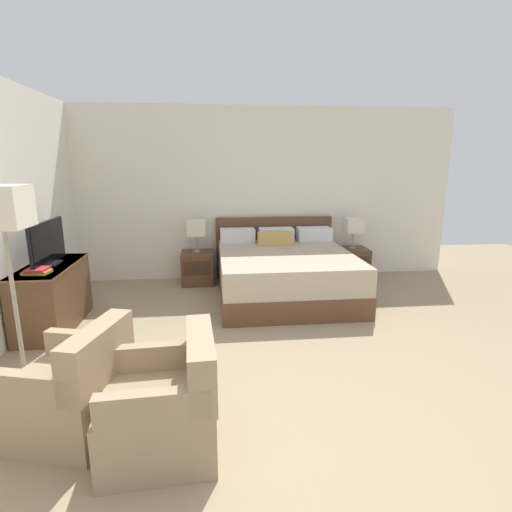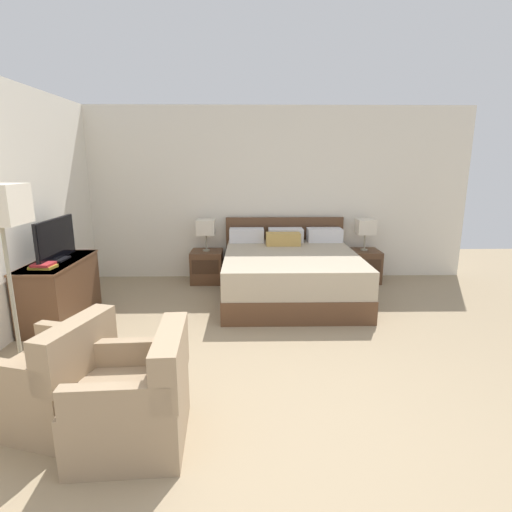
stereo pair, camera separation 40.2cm
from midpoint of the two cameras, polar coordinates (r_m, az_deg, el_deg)
name	(u,v)px [view 1 (the left image)]	position (r m, az deg, el deg)	size (l,w,h in m)	color
ground_plane	(308,444)	(2.87, 3.02, -25.31)	(11.89, 11.89, 0.00)	#998466
wall_back	(250,194)	(6.23, -2.80, 8.79)	(6.41, 0.06, 2.61)	silver
bed	(284,272)	(5.43, 1.95, -2.30)	(1.82, 2.01, 0.96)	brown
nightstand_left	(198,268)	(6.09, -10.22, -1.66)	(0.47, 0.46, 0.48)	brown
nightstand_right	(351,263)	(6.38, 11.74, -1.05)	(0.47, 0.46, 0.48)	brown
table_lamp_left	(196,228)	(5.97, -10.46, 3.90)	(0.27, 0.27, 0.47)	gray
table_lamp_right	(354,226)	(6.27, 11.99, 4.27)	(0.27, 0.27, 0.47)	gray
dresser	(53,296)	(5.00, -29.15, -4.99)	(0.49, 1.18, 0.71)	brown
tv	(48,244)	(4.90, -29.74, 1.48)	(0.18, 0.85, 0.47)	black
book_red_cover	(37,272)	(4.62, -31.06, -2.02)	(0.24, 0.16, 0.03)	gold
book_blue_cover	(37,269)	(4.61, -31.02, -1.68)	(0.19, 0.19, 0.03)	#B7282D
armchair_by_window	(71,392)	(3.17, -28.44, -16.77)	(0.85, 0.84, 0.76)	#9E8466
armchair_companion	(166,407)	(2.78, -17.11, -20.09)	(0.73, 0.72, 0.76)	#9E8466
floor_lamp	(3,219)	(3.60, -35.26, 4.30)	(0.35, 0.35, 1.62)	gray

